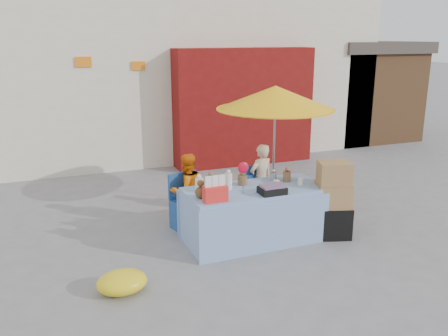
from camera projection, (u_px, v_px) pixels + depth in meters
name	position (u px, v px, depth m)	size (l,w,h in m)	color
ground	(219.00, 251.00, 6.50)	(80.00, 80.00, 0.00)	slate
backdrop	(137.00, 26.00, 12.59)	(14.00, 8.00, 7.80)	silver
market_table	(254.00, 213.00, 6.78)	(2.05, 0.99, 1.23)	#84A5D3
chair_left	(190.00, 213.00, 7.20)	(0.58, 0.57, 0.85)	navy
chair_right	(264.00, 203.00, 7.64)	(0.58, 0.57, 0.85)	navy
vendor_orange	(187.00, 190.00, 7.24)	(0.56, 0.43, 1.15)	orange
vendor_beige	(261.00, 180.00, 7.67)	(0.43, 0.29, 1.19)	beige
umbrella	(275.00, 98.00, 7.56)	(1.90, 1.90, 2.09)	gray
box_stack	(333.00, 203.00, 6.86)	(0.62, 0.56, 1.14)	black
tarp_bundle	(122.00, 282.00, 5.42)	(0.58, 0.47, 0.26)	yellow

